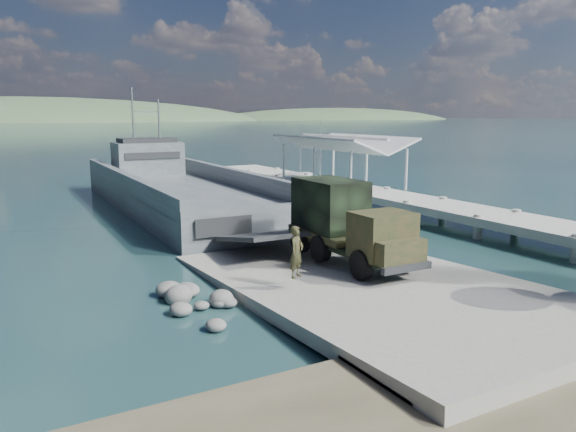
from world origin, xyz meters
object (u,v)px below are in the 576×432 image
object	(u,v)px
pier	(349,182)
landing_craft	(181,197)
sailboat_far	(301,179)
military_truck	(346,222)
soldier	(296,262)
sailboat_near	(321,183)

from	to	relation	value
pier	landing_craft	world-z (taller)	landing_craft
pier	sailboat_far	xyz separation A→B (m)	(3.28, 13.13, -1.28)
pier	military_truck	distance (m)	20.61
landing_craft	military_truck	xyz separation A→B (m)	(0.78, -20.30, 1.43)
landing_craft	sailboat_far	xyz separation A→B (m)	(16.15, 9.51, -0.50)
sailboat_far	soldier	bearing A→B (deg)	-123.21
pier	landing_craft	distance (m)	13.39
landing_craft	soldier	xyz separation A→B (m)	(-3.09, -22.60, 0.67)
sailboat_near	sailboat_far	xyz separation A→B (m)	(0.25, 4.22, -0.02)
landing_craft	sailboat_near	distance (m)	16.77
pier	soldier	xyz separation A→B (m)	(-15.96, -18.98, -0.11)
sailboat_near	pier	bearing A→B (deg)	-122.92
sailboat_far	landing_craft	bearing A→B (deg)	-151.79
military_truck	landing_craft	bearing A→B (deg)	93.24
military_truck	sailboat_far	xyz separation A→B (m)	(15.37, 29.81, -1.93)
soldier	sailboat_far	world-z (taller)	sailboat_far
landing_craft	sailboat_near	bearing A→B (deg)	20.10
pier	sailboat_far	bearing A→B (deg)	75.96
pier	sailboat_far	world-z (taller)	sailboat_far
landing_craft	military_truck	distance (m)	20.36
pier	sailboat_near	size ratio (longest dim) A/B	6.82
landing_craft	sailboat_near	xyz separation A→B (m)	(15.90, 5.29, -0.48)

